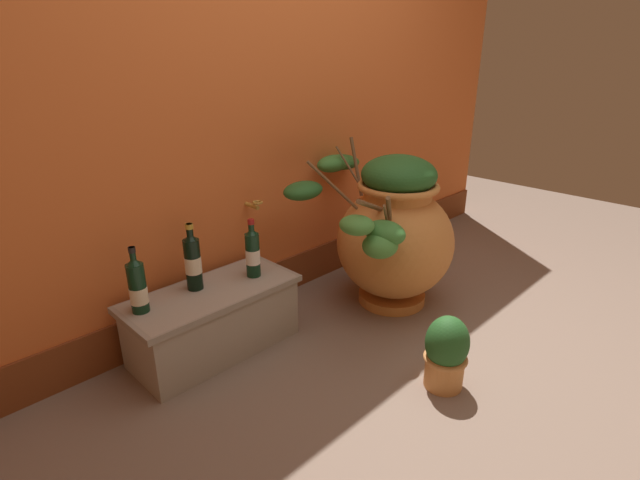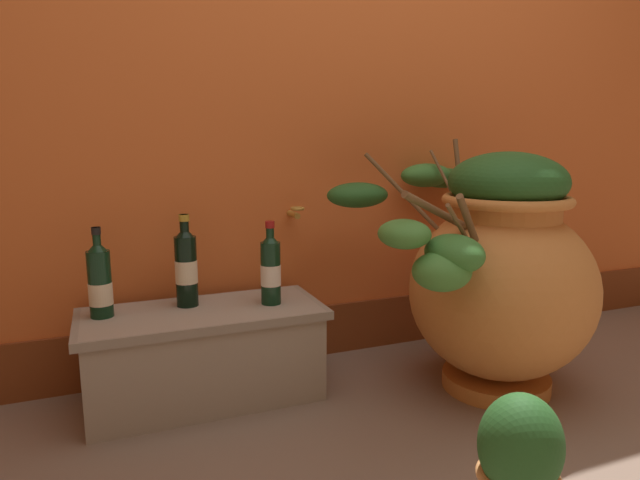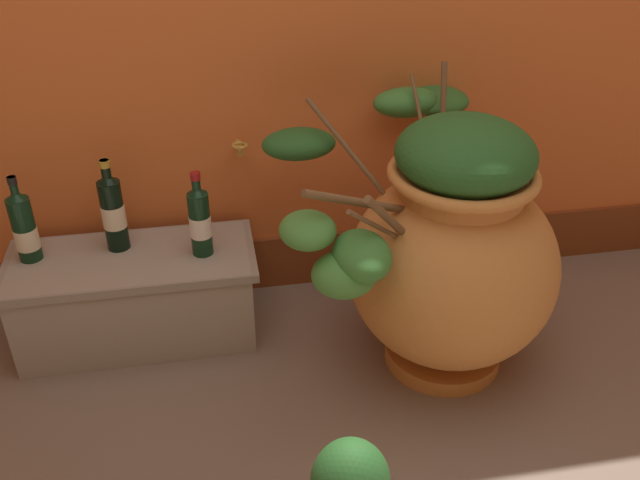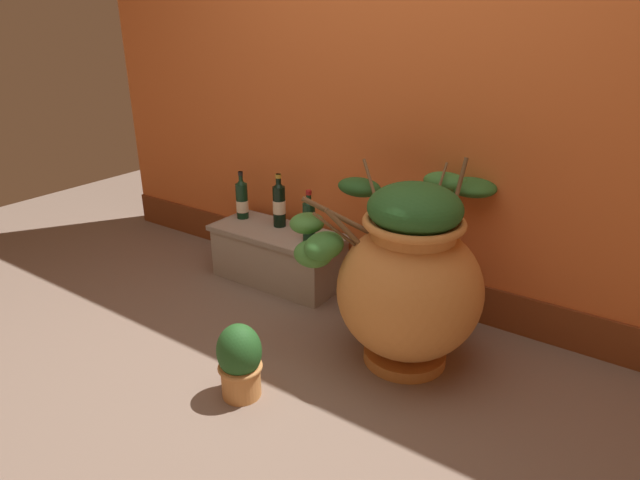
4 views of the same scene
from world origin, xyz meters
name	(u,v)px [view 2 (image 2 of 4)]	position (x,y,z in m)	size (l,w,h in m)	color
back_wall	(335,49)	(0.00, 1.20, 1.29)	(4.40, 0.33, 2.60)	#D6662D
terracotta_urn	(497,273)	(0.37, 0.56, 0.44)	(0.90, 0.94, 0.92)	#CC7F3D
stone_ledge	(204,351)	(-0.64, 0.87, 0.18)	(0.84, 0.38, 0.33)	#9E9384
wine_bottle_left	(186,265)	(-0.68, 0.95, 0.48)	(0.08, 0.08, 0.33)	black
wine_bottle_middle	(271,268)	(-0.40, 0.86, 0.46)	(0.07, 0.07, 0.30)	black
wine_bottle_right	(100,280)	(-0.97, 0.93, 0.46)	(0.08, 0.08, 0.31)	black
potted_shrub	(519,465)	(-0.09, -0.08, 0.17)	(0.20, 0.19, 0.35)	#D68E4C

